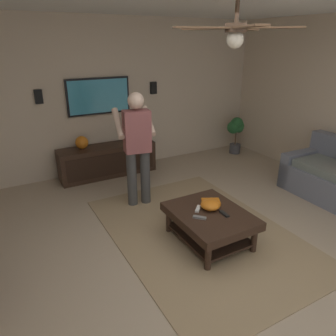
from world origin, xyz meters
name	(u,v)px	position (x,y,z in m)	size (l,w,h in m)	color
ground_plane	(208,260)	(0.00, 0.00, 0.00)	(7.59, 7.59, 0.00)	tan
wall_back_tv	(105,97)	(3.21, 0.00, 1.34)	(0.10, 6.42, 2.67)	#C6B299
area_rug	(199,232)	(0.50, -0.22, 0.01)	(2.96, 2.02, 0.01)	#9E8460
coffee_table	(210,220)	(0.30, -0.22, 0.30)	(1.00, 0.80, 0.40)	#332116
media_console	(108,160)	(2.88, 0.14, 0.28)	(0.45, 1.70, 0.55)	#332116
tv	(99,96)	(3.12, 0.14, 1.38)	(0.05, 1.10, 0.62)	black
person_standing	(137,143)	(1.61, 0.11, 0.93)	(0.60, 0.60, 1.64)	#3F3F3F
potted_plant_short	(236,129)	(2.74, -2.68, 0.53)	(0.34, 0.42, 0.79)	#4C4C51
bowl	(210,205)	(0.37, -0.27, 0.45)	(0.23, 0.23, 0.11)	orange
remote_white	(198,209)	(0.42, -0.13, 0.41)	(0.15, 0.04, 0.02)	white
remote_black	(224,214)	(0.17, -0.33, 0.41)	(0.15, 0.04, 0.02)	black
remote_grey	(200,217)	(0.24, -0.03, 0.41)	(0.15, 0.04, 0.02)	slate
book	(211,202)	(0.48, -0.36, 0.42)	(0.22, 0.16, 0.04)	orange
vase_round	(82,142)	(2.93, 0.56, 0.66)	(0.22, 0.22, 0.22)	orange
wall_speaker_left	(153,88)	(3.13, -0.92, 1.45)	(0.06, 0.12, 0.22)	black
wall_speaker_right	(39,97)	(3.13, 1.12, 1.44)	(0.06, 0.12, 0.22)	black
ceiling_fan	(235,31)	(0.19, -0.31, 2.35)	(1.17, 1.14, 0.46)	#4C3828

